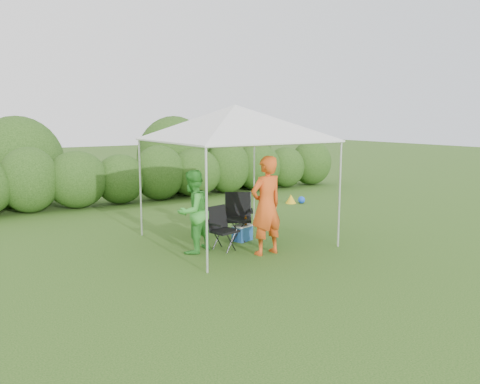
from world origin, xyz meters
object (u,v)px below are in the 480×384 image
canopy (235,123)px  cooler (242,233)px  woman (193,212)px  chair_left (221,225)px  chair_right (238,213)px  man (266,206)px

canopy → cooler: canopy is taller
canopy → woman: (-1.14, -0.28, -1.66)m
woman → cooler: bearing=166.4°
chair_left → cooler: chair_left is taller
woman → cooler: 1.43m
canopy → chair_right: 1.91m
man → woman: (-1.11, 0.86, -0.14)m
canopy → cooler: 2.30m
man → woman: size_ratio=1.18×
canopy → woman: bearing=-166.1°
canopy → chair_right: canopy is taller
chair_right → man: 1.31m
chair_left → man: size_ratio=0.46×
woman → chair_left: bearing=145.6°
chair_right → woman: bearing=-130.9°
canopy → cooler: size_ratio=6.63×
canopy → woman: 2.04m
cooler → woman: bearing=172.3°
man → woman: 1.41m
chair_right → woman: 1.35m
chair_right → canopy: bearing=-109.6°
man → chair_right: bearing=-100.5°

